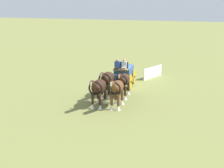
% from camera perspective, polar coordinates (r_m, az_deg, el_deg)
% --- Properties ---
extents(ground_plane, '(220.00, 220.00, 0.00)m').
position_cam_1_polar(ground_plane, '(28.35, 2.11, -0.29)').
color(ground_plane, olive).
extents(show_wagon, '(5.55, 2.17, 2.66)m').
position_cam_1_polar(show_wagon, '(27.91, 2.07, 1.96)').
color(show_wagon, '#2D4C7A').
rests_on(show_wagon, ground).
extents(draft_horse_rear_near, '(3.07, 1.22, 2.21)m').
position_cam_1_polar(draft_horse_rear_near, '(24.46, 2.08, 0.62)').
color(draft_horse_rear_near, '#331E14').
rests_on(draft_horse_rear_near, ground).
extents(draft_horse_rear_off, '(3.14, 1.35, 2.23)m').
position_cam_1_polar(draft_horse_rear_off, '(24.74, -0.87, 0.83)').
color(draft_horse_rear_off, '#331E14').
rests_on(draft_horse_rear_off, ground).
extents(draft_horse_lead_near, '(2.97, 1.21, 2.26)m').
position_cam_1_polar(draft_horse_lead_near, '(21.98, 0.82, -0.81)').
color(draft_horse_lead_near, brown).
rests_on(draft_horse_lead_near, ground).
extents(draft_horse_lead_off, '(3.05, 1.31, 2.23)m').
position_cam_1_polar(draft_horse_lead_off, '(22.29, -2.44, -0.66)').
color(draft_horse_lead_off, '#331E14').
rests_on(draft_horse_lead_off, ground).
extents(sponsor_banner, '(3.10, 0.90, 1.10)m').
position_cam_1_polar(sponsor_banner, '(31.51, 7.27, 2.09)').
color(sponsor_banner, silver).
rests_on(sponsor_banner, ground).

